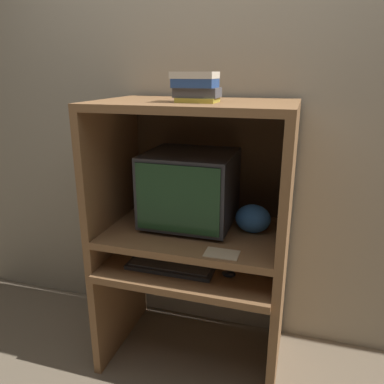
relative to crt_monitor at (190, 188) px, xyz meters
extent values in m
cube|color=gray|center=(0.04, 0.31, 0.32)|extent=(6.00, 0.06, 2.60)
cube|color=brown|center=(-0.41, -0.06, -0.67)|extent=(0.04, 0.62, 0.61)
cube|color=brown|center=(0.50, -0.06, -0.67)|extent=(0.04, 0.62, 0.61)
cube|color=brown|center=(0.04, -0.22, -0.39)|extent=(0.87, 0.36, 0.04)
cube|color=brown|center=(-0.41, -0.06, -0.28)|extent=(0.04, 0.62, 0.17)
cube|color=brown|center=(0.50, -0.06, -0.28)|extent=(0.04, 0.62, 0.17)
cube|color=brown|center=(0.04, -0.06, -0.22)|extent=(0.87, 0.62, 0.04)
cube|color=brown|center=(-0.41, -0.06, 0.12)|extent=(0.04, 0.62, 0.65)
cube|color=brown|center=(0.50, -0.06, 0.12)|extent=(0.04, 0.62, 0.65)
cube|color=brown|center=(0.04, -0.06, 0.43)|extent=(0.87, 0.62, 0.04)
cube|color=#48321E|center=(0.04, 0.23, 0.12)|extent=(0.87, 0.01, 0.65)
cylinder|color=#333338|center=(0.00, 0.00, -0.19)|extent=(0.23, 0.23, 0.02)
cube|color=#333338|center=(0.00, 0.00, 0.00)|extent=(0.45, 0.42, 0.37)
cube|color=#1E4223|center=(0.00, -0.21, 0.00)|extent=(0.41, 0.01, 0.33)
cube|color=#2D2D30|center=(-0.04, -0.20, -0.36)|extent=(0.44, 0.17, 0.02)
cube|color=#474749|center=(-0.04, -0.20, -0.34)|extent=(0.41, 0.13, 0.01)
ellipsoid|color=black|center=(0.26, -0.20, -0.35)|extent=(0.07, 0.05, 0.03)
ellipsoid|color=#336BB7|center=(0.34, -0.01, -0.13)|extent=(0.18, 0.13, 0.15)
cube|color=gold|center=(0.08, -0.14, 0.46)|extent=(0.17, 0.13, 0.02)
cube|color=#4C4C51|center=(0.08, -0.14, 0.49)|extent=(0.19, 0.13, 0.04)
cube|color=navy|center=(0.07, -0.14, 0.53)|extent=(0.18, 0.15, 0.04)
cube|color=beige|center=(0.07, -0.15, 0.56)|extent=(0.19, 0.15, 0.03)
cube|color=#CCB28C|center=(0.24, -0.30, -0.20)|extent=(0.15, 0.10, 0.00)
camera|label=1|loc=(0.55, -1.78, 0.57)|focal=35.00mm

